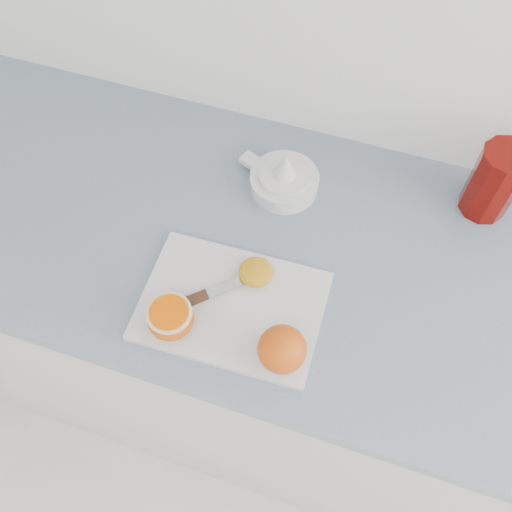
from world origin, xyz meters
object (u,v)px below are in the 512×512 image
(counter, at_px, (321,352))
(cutting_board, at_px, (232,306))
(citrus_juicer, at_px, (284,179))
(half_orange, at_px, (171,318))
(red_tumbler, at_px, (493,184))

(counter, xyz_separation_m, cutting_board, (-0.17, -0.15, 0.45))
(cutting_board, relative_size, citrus_juicer, 1.84)
(half_orange, bearing_deg, red_tumbler, 42.36)
(cutting_board, distance_m, half_orange, 0.11)
(citrus_juicer, bearing_deg, red_tumbler, 11.33)
(counter, height_order, half_orange, half_orange)
(counter, bearing_deg, citrus_juicer, 140.30)
(counter, relative_size, citrus_juicer, 13.51)
(red_tumbler, bearing_deg, cutting_board, -137.00)
(citrus_juicer, distance_m, red_tumbler, 0.39)
(cutting_board, relative_size, red_tumbler, 2.07)
(half_orange, height_order, red_tumbler, red_tumbler)
(red_tumbler, bearing_deg, counter, -136.97)
(half_orange, distance_m, citrus_juicer, 0.37)
(red_tumbler, bearing_deg, half_orange, -137.64)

